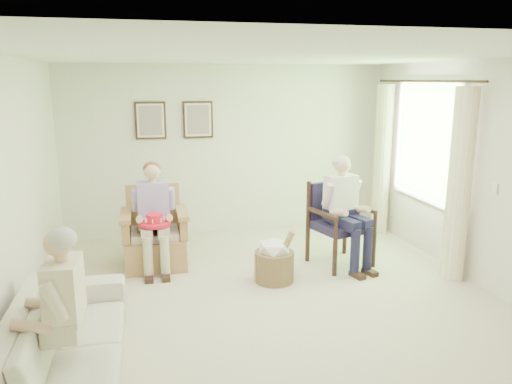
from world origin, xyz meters
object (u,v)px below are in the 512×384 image
wood_armchair (338,220)px  person_sofa (58,304)px  person_wicker (154,209)px  hatbox (274,260)px  person_dark (344,204)px  red_hat (155,221)px  sofa (67,342)px  wicker_armchair (155,241)px

wood_armchair → person_sofa: size_ratio=0.82×
person_wicker → hatbox: size_ratio=1.93×
hatbox → person_dark: bearing=16.0°
hatbox → person_wicker: bearing=151.5°
person_dark → hatbox: size_ratio=2.03×
red_hat → sofa: bearing=-110.0°
sofa → person_wicker: bearing=-18.3°
person_dark → wood_armchair: bearing=73.7°
person_sofa → red_hat: bearing=165.1°
wood_armchair → hatbox: (-0.99, -0.46, -0.31)m
person_dark → hatbox: bearing=179.7°
sofa → hatbox: bearing=-53.7°
red_hat → hatbox: (1.37, -0.54, -0.41)m
sofa → person_dark: (3.13, 1.85, 0.52)m
wicker_armchair → person_sofa: 2.78m
wood_armchair → red_hat: bearing=161.7°
red_hat → person_sofa: bearing=-108.5°
wood_armchair → person_sofa: person_sofa is taller
hatbox → sofa: bearing=-143.7°
person_wicker → person_sofa: 2.62m
sofa → person_wicker: size_ratio=1.63×
person_sofa → sofa: bearing=-176.4°
person_dark → sofa: bearing=-165.6°
red_hat → hatbox: bearing=-21.4°
hatbox → wicker_armchair: bearing=147.3°
wicker_armchair → person_dark: bearing=-14.2°
person_wicker → person_sofa: size_ratio=1.04×
person_wicker → person_dark: 2.40m
wood_armchair → wicker_armchair: bearing=153.5°
wicker_armchair → red_hat: (-0.00, -0.34, 0.36)m
wood_armchair → person_dark: size_ratio=0.75×
person_sofa → person_dark: bearing=126.7°
wicker_armchair → person_wicker: 0.48m
sofa → person_sofa: (-0.00, -0.19, 0.42)m
wood_armchair → red_hat: wood_armchair is taller
wood_armchair → hatbox: size_ratio=1.51×
wicker_armchair → person_dark: person_dark is taller
wicker_armchair → sofa: size_ratio=0.47×
wicker_armchair → wood_armchair: bearing=-10.2°
person_wicker → hatbox: person_wicker is taller
wood_armchair → person_wicker: size_ratio=0.79×
wood_armchair → sofa: size_ratio=0.48×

